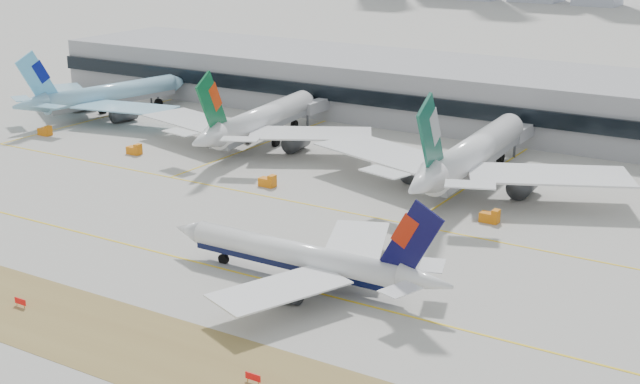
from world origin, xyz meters
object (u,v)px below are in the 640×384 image
Objects in this scene: widebody_korean at (106,96)px; terminal at (500,97)px; widebody_eva at (260,122)px; taxiing_airliner at (305,258)px; widebody_cathay at (471,156)px.

widebody_korean reaches higher than terminal.
widebody_eva reaches higher than widebody_korean.
widebody_eva is at bearing -50.14° from taxiing_airliner.
widebody_cathay is at bearing -74.64° from terminal.
widebody_korean is 0.21× the size of terminal.
widebody_korean is 0.84× the size of widebody_cathay.
taxiing_airliner is at bearing -111.02° from widebody_korean.
widebody_eva is at bearing -128.67° from terminal.
widebody_korean is 108.56m from terminal.
widebody_eva is (55.86, -4.26, 0.36)m from widebody_korean.
taxiing_airliner reaches higher than terminal.
taxiing_airliner is at bearing 174.68° from widebody_cathay.
widebody_eva is 0.90× the size of widebody_cathay.
widebody_cathay is (57.17, -4.64, 0.59)m from widebody_eva.
terminal is (97.47, 47.74, 1.93)m from widebody_korean.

